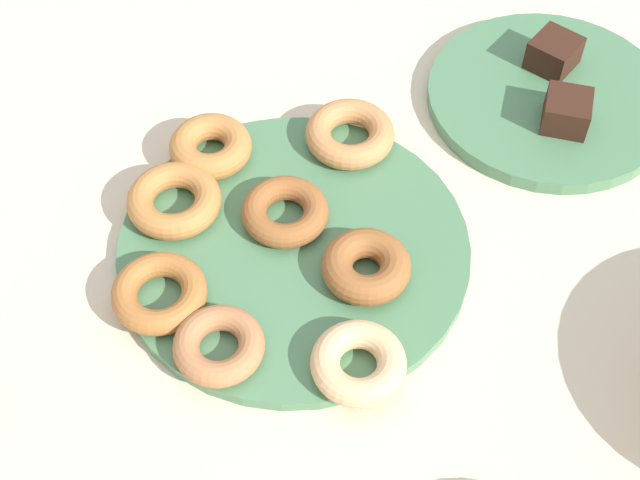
% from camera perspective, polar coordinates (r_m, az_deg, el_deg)
% --- Properties ---
extents(ground_plane, '(2.40, 2.40, 0.00)m').
position_cam_1_polar(ground_plane, '(0.86, -1.62, -0.77)').
color(ground_plane, beige).
extents(donut_plate, '(0.33, 0.33, 0.01)m').
position_cam_1_polar(donut_plate, '(0.85, -1.63, -0.51)').
color(donut_plate, '#4C7F56').
rests_on(donut_plate, ground_plane).
extents(donut_0, '(0.11, 0.11, 0.02)m').
position_cam_1_polar(donut_0, '(0.81, -9.93, -3.26)').
color(donut_0, '#AD6B33').
rests_on(donut_0, donut_plate).
extents(donut_1, '(0.11, 0.11, 0.03)m').
position_cam_1_polar(donut_1, '(0.92, 1.87, 6.59)').
color(donut_1, '#C6844C').
rests_on(donut_1, donut_plate).
extents(donut_2, '(0.09, 0.09, 0.03)m').
position_cam_1_polar(donut_2, '(0.81, 2.88, -1.65)').
color(donut_2, '#995B2D').
rests_on(donut_2, donut_plate).
extents(donut_3, '(0.09, 0.09, 0.02)m').
position_cam_1_polar(donut_3, '(0.85, -2.18, 1.77)').
color(donut_3, '#995B2D').
rests_on(donut_3, donut_plate).
extents(donut_4, '(0.13, 0.13, 0.03)m').
position_cam_1_polar(donut_4, '(0.87, -9.04, 2.44)').
color(donut_4, '#BC7A3D').
rests_on(donut_4, donut_plate).
extents(donut_5, '(0.11, 0.11, 0.02)m').
position_cam_1_polar(donut_5, '(0.76, 2.40, -7.63)').
color(donut_5, '#EABC84').
rests_on(donut_5, donut_plate).
extents(donut_6, '(0.11, 0.11, 0.02)m').
position_cam_1_polar(donut_6, '(0.78, -6.29, -6.52)').
color(donut_6, '#B27547').
rests_on(donut_6, donut_plate).
extents(donut_7, '(0.11, 0.11, 0.03)m').
position_cam_1_polar(donut_7, '(0.91, -6.81, 5.77)').
color(donut_7, '#BC7A3D').
rests_on(donut_7, donut_plate).
extents(cake_plate, '(0.25, 0.25, 0.02)m').
position_cam_1_polar(cake_plate, '(1.01, 13.99, 8.57)').
color(cake_plate, '#4C7F56').
rests_on(cake_plate, ground_plane).
extents(brownie_near, '(0.05, 0.05, 0.03)m').
position_cam_1_polar(brownie_near, '(1.02, 14.31, 11.18)').
color(brownie_near, '#381E14').
rests_on(brownie_near, cake_plate).
extents(brownie_far, '(0.06, 0.06, 0.03)m').
position_cam_1_polar(brownie_far, '(0.96, 15.05, 7.72)').
color(brownie_far, '#381E14').
rests_on(brownie_far, cake_plate).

